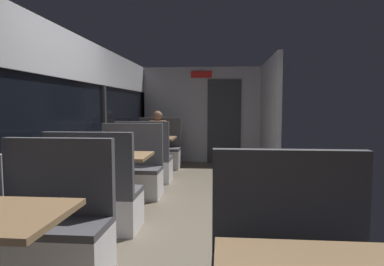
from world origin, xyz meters
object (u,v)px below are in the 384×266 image
at_px(bench_near_window_facing_entry, 51,235).
at_px(seated_passenger, 158,144).
at_px(bench_mid_window_facing_entry, 130,175).
at_px(bench_far_window_facing_entry, 159,153).
at_px(dining_table_mid_window, 115,162).
at_px(bench_mid_window_facing_end, 95,201).
at_px(bench_far_window_facing_end, 145,164).
at_px(dining_table_far_window, 152,142).

relative_size(bench_near_window_facing_entry, seated_passenger, 0.87).
bearing_deg(bench_mid_window_facing_entry, bench_far_window_facing_entry, 90.00).
distance_m(bench_near_window_facing_entry, dining_table_mid_window, 1.70).
xyz_separation_m(dining_table_mid_window, bench_mid_window_facing_end, (0.00, -0.70, -0.31)).
bearing_deg(bench_far_window_facing_entry, bench_far_window_facing_end, -90.00).
bearing_deg(bench_near_window_facing_entry, bench_mid_window_facing_entry, 90.00).
height_order(dining_table_mid_window, bench_far_window_facing_end, bench_far_window_facing_end).
bearing_deg(dining_table_far_window, bench_mid_window_facing_entry, -90.00).
bearing_deg(bench_mid_window_facing_entry, dining_table_mid_window, -90.00).
xyz_separation_m(bench_mid_window_facing_entry, dining_table_far_window, (0.00, 1.67, 0.31)).
bearing_deg(bench_far_window_facing_end, bench_far_window_facing_entry, 90.00).
xyz_separation_m(dining_table_mid_window, dining_table_far_window, (0.00, 2.37, 0.00)).
xyz_separation_m(bench_near_window_facing_entry, seated_passenger, (0.00, 4.66, 0.21)).
relative_size(bench_mid_window_facing_entry, bench_far_window_facing_entry, 1.00).
relative_size(bench_far_window_facing_end, seated_passenger, 0.87).
height_order(bench_near_window_facing_entry, bench_far_window_facing_entry, same).
distance_m(bench_near_window_facing_entry, seated_passenger, 4.67).
height_order(bench_far_window_facing_end, seated_passenger, seated_passenger).
distance_m(dining_table_far_window, bench_far_window_facing_entry, 0.77).
xyz_separation_m(dining_table_mid_window, bench_far_window_facing_entry, (0.00, 3.07, -0.31)).
height_order(dining_table_mid_window, dining_table_far_window, same).
relative_size(bench_mid_window_facing_entry, dining_table_far_window, 1.22).
relative_size(bench_near_window_facing_entry, bench_mid_window_facing_entry, 1.00).
relative_size(bench_near_window_facing_entry, dining_table_mid_window, 1.22).
relative_size(bench_near_window_facing_entry, bench_mid_window_facing_end, 1.00).
bearing_deg(dining_table_far_window, seated_passenger, 90.00).
bearing_deg(bench_far_window_facing_end, seated_passenger, 90.00).
bearing_deg(dining_table_far_window, bench_far_window_facing_end, -90.00).
distance_m(bench_mid_window_facing_entry, dining_table_far_window, 1.70).
xyz_separation_m(dining_table_far_window, bench_far_window_facing_end, (0.00, -0.70, -0.31)).
distance_m(bench_mid_window_facing_end, seated_passenger, 3.70).
xyz_separation_m(dining_table_far_window, bench_far_window_facing_entry, (0.00, 0.70, -0.31)).
distance_m(bench_far_window_facing_end, bench_far_window_facing_entry, 1.40).
height_order(dining_table_far_window, seated_passenger, seated_passenger).
bearing_deg(dining_table_far_window, bench_near_window_facing_entry, -90.00).
bearing_deg(bench_near_window_facing_entry, dining_table_far_window, 90.00).
distance_m(dining_table_mid_window, bench_far_window_facing_entry, 3.08).
bearing_deg(bench_near_window_facing_entry, bench_far_window_facing_end, 90.00).
distance_m(bench_far_window_facing_end, seated_passenger, 1.34).
bearing_deg(bench_near_window_facing_entry, bench_far_window_facing_entry, 90.00).
bearing_deg(bench_far_window_facing_entry, seated_passenger, -90.00).
bearing_deg(bench_mid_window_facing_end, bench_near_window_facing_entry, -90.00).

